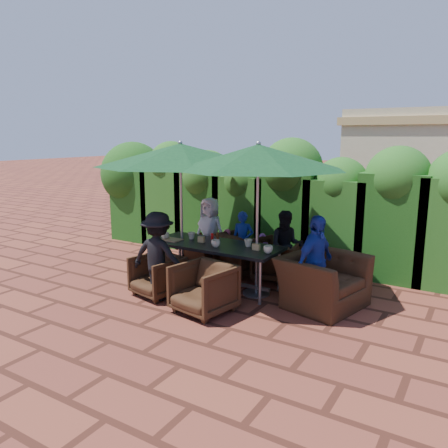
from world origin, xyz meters
The scene contains 31 objects.
ground centered at (0.00, 0.00, 0.00)m, with size 80.00×80.00×0.00m, color brown.
dining_table centered at (0.03, 0.22, 0.67)m, with size 2.25×0.90×0.75m.
umbrella_left centered at (-0.67, 0.23, 2.21)m, with size 2.91×2.91×2.46m.
umbrella_right centered at (0.80, 0.24, 2.21)m, with size 2.74×2.74×2.46m.
chair_far_left centered at (-0.80, 1.05, 0.34)m, with size 0.67×0.62×0.69m, color black.
chair_far_mid centered at (0.05, 1.15, 0.42)m, with size 0.82×0.77×0.84m, color black.
chair_far_right centered at (0.77, 1.09, 0.39)m, with size 0.75×0.70×0.77m, color black.
chair_near_left centered at (-0.54, -0.62, 0.36)m, with size 0.70×0.65×0.72m, color black.
chair_near_right centered at (0.49, -0.82, 0.40)m, with size 0.77×0.72×0.79m, color black.
chair_end_right centered at (1.88, 0.32, 0.52)m, with size 1.19×0.78×1.04m, color black.
adult_far_left centered at (-0.73, 1.22, 0.68)m, with size 0.67×0.40×1.36m, color silver.
adult_far_mid centered at (-0.02, 1.26, 0.57)m, with size 0.41×0.33×1.14m, color navy.
adult_far_right centered at (0.93, 1.13, 0.63)m, with size 0.60×0.37×1.26m, color black.
adult_near_left centered at (-0.42, -0.73, 0.70)m, with size 0.89×0.41×1.39m, color black.
adult_end_right centered at (1.80, 0.18, 0.71)m, with size 0.83×0.41×1.41m, color navy.
child_left centered at (-0.35, 1.22, 0.39)m, with size 0.28×0.23×0.78m, color #E55077.
child_right centered at (0.43, 1.21, 0.39)m, with size 0.28×0.23×0.78m, color #9F4FAC.
pedestrian_a centered at (1.48, 4.11, 0.85)m, with size 1.58×0.56×1.69m, color green.
pedestrian_b centered at (2.19, 4.30, 0.79)m, with size 0.76×0.47×1.59m, color #E55077.
pedestrian_c centered at (3.17, 4.43, 0.96)m, with size 1.23×0.56×1.92m, color gray.
cup_a centered at (-0.92, 0.06, 0.81)m, with size 0.14×0.14×0.11m, color beige.
cup_b centered at (-0.51, 0.29, 0.81)m, with size 0.13×0.13×0.12m, color beige.
cup_c centered at (0.15, 0.04, 0.81)m, with size 0.15×0.15×0.12m, color beige.
cup_d centered at (0.59, 0.34, 0.81)m, with size 0.13×0.13×0.12m, color beige.
cup_e centered at (1.05, 0.14, 0.81)m, with size 0.15×0.15×0.12m, color beige.
ketchup_bottle centered at (-0.04, 0.23, 0.83)m, with size 0.04×0.04×0.17m, color #B20C0A.
sauce_bottle centered at (0.01, 0.33, 0.83)m, with size 0.04×0.04×0.17m, color #4C230C.
serving_tray centered at (-0.76, 0.04, 0.76)m, with size 0.35×0.25×0.02m, color #A4794F.
number_block_left centered at (-0.23, 0.19, 0.80)m, with size 0.12×0.06×0.10m, color tan.
number_block_right centered at (0.81, 0.21, 0.80)m, with size 0.12×0.06×0.10m, color tan.
hedge_wall centered at (-0.07, 2.32, 1.33)m, with size 9.10×1.60×2.51m.
Camera 1 is at (3.87, -5.80, 2.53)m, focal length 35.00 mm.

